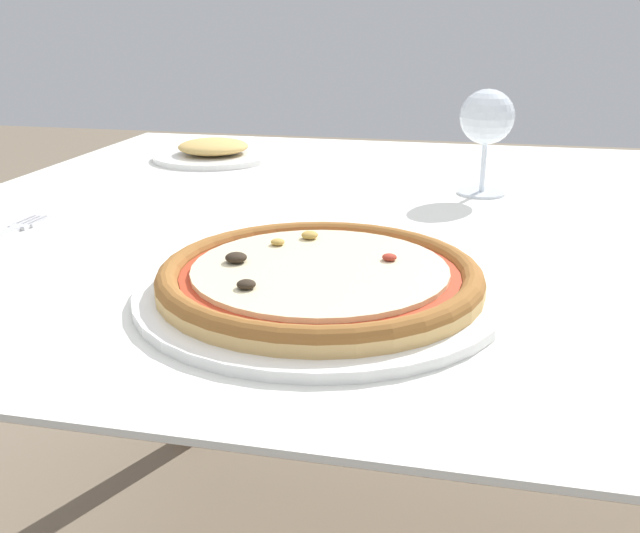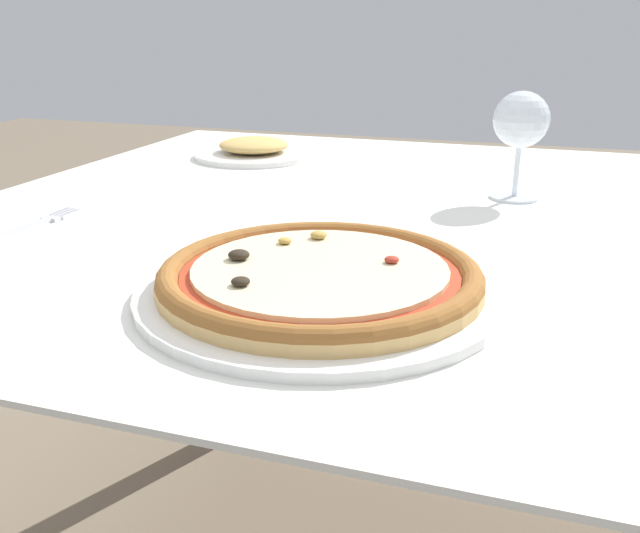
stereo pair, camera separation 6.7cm
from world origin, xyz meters
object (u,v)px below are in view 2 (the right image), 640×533
(pizza_plate, at_px, (320,279))
(dining_table, at_px, (437,269))
(wine_glass_far_left, at_px, (521,123))
(side_plate, at_px, (254,150))
(fork, at_px, (37,224))

(pizza_plate, bearing_deg, dining_table, 79.06)
(pizza_plate, relative_size, wine_glass_far_left, 2.27)
(side_plate, bearing_deg, dining_table, -37.40)
(side_plate, bearing_deg, wine_glass_far_left, -19.47)
(wine_glass_far_left, bearing_deg, dining_table, -122.69)
(dining_table, relative_size, side_plate, 5.93)
(pizza_plate, distance_m, side_plate, 0.72)
(fork, bearing_deg, pizza_plate, -15.03)
(fork, height_order, wine_glass_far_left, wine_glass_far_left)
(dining_table, distance_m, side_plate, 0.52)
(fork, bearing_deg, dining_table, 23.36)
(pizza_plate, bearing_deg, side_plate, 118.52)
(wine_glass_far_left, distance_m, side_plate, 0.53)
(wine_glass_far_left, xyz_separation_m, side_plate, (-0.49, 0.17, -0.10))
(dining_table, relative_size, fork, 7.88)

